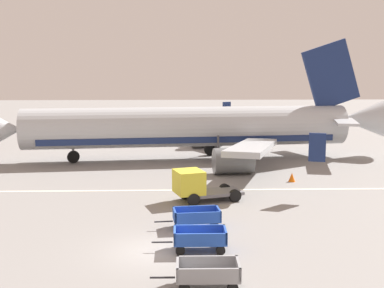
# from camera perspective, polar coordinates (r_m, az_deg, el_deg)

# --- Properties ---
(ground_plane) EXTENTS (220.00, 220.00, 0.00)m
(ground_plane) POSITION_cam_1_polar(r_m,az_deg,el_deg) (24.45, -4.44, -12.03)
(ground_plane) COLOR gray
(apron_stripe) EXTENTS (120.00, 0.36, 0.01)m
(apron_stripe) POSITION_cam_1_polar(r_m,az_deg,el_deg) (35.71, -3.56, -5.29)
(apron_stripe) COLOR silver
(apron_stripe) RESTS_ON ground
(airplane) EXTENTS (37.67, 30.30, 11.34)m
(airplane) POSITION_cam_1_polar(r_m,az_deg,el_deg) (46.79, 0.74, 1.88)
(airplane) COLOR #B2B7BC
(airplane) RESTS_ON ground
(baggage_cart_nearest) EXTENTS (3.56, 1.42, 1.07)m
(baggage_cart_nearest) POSITION_cam_1_polar(r_m,az_deg,el_deg) (20.44, 1.78, -14.49)
(baggage_cart_nearest) COLOR gray
(baggage_cart_nearest) RESTS_ON ground
(baggage_cart_second_in_row) EXTENTS (3.55, 1.41, 1.07)m
(baggage_cart_second_in_row) POSITION_cam_1_polar(r_m,az_deg,el_deg) (24.20, 0.88, -10.71)
(baggage_cart_second_in_row) COLOR #234CB2
(baggage_cart_second_in_row) RESTS_ON ground
(baggage_cart_third_in_row) EXTENTS (3.61, 1.64, 1.07)m
(baggage_cart_third_in_row) POSITION_cam_1_polar(r_m,az_deg,el_deg) (27.41, 0.50, -8.35)
(baggage_cart_third_in_row) COLOR #234CB2
(baggage_cart_third_in_row) RESTS_ON ground
(service_truck_beside_carts) EXTENTS (4.75, 3.14, 2.10)m
(service_truck_beside_carts) POSITION_cam_1_polar(r_m,az_deg,el_deg) (32.50, 0.46, -4.70)
(service_truck_beside_carts) COLOR slate
(service_truck_beside_carts) RESTS_ON ground
(traffic_cone_near_plane) EXTENTS (0.52, 0.52, 0.69)m
(traffic_cone_near_plane) POSITION_cam_1_polar(r_m,az_deg,el_deg) (39.01, 11.30, -3.73)
(traffic_cone_near_plane) COLOR orange
(traffic_cone_near_plane) RESTS_ON ground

